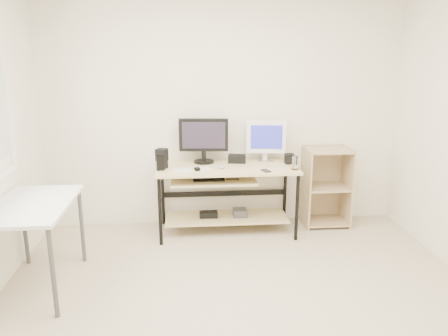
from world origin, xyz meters
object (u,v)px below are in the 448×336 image
at_px(side_table, 33,213).
at_px(white_imac, 266,138).
at_px(audio_controller, 160,163).
at_px(desk, 224,185).
at_px(shelf_unit, 325,186).
at_px(black_monitor, 204,138).

xyz_separation_m(side_table, white_imac, (2.13, 1.24, 0.35)).
bearing_deg(white_imac, audio_controller, -158.08).
xyz_separation_m(desk, shelf_unit, (1.18, 0.16, -0.09)).
distance_m(black_monitor, white_imac, 0.69).
relative_size(side_table, audio_controller, 6.37).
relative_size(shelf_unit, black_monitor, 1.67).
bearing_deg(side_table, shelf_unit, 23.33).
height_order(side_table, white_imac, white_imac).
height_order(shelf_unit, black_monitor, black_monitor).
xyz_separation_m(side_table, shelf_unit, (2.83, 1.22, -0.22)).
bearing_deg(desk, shelf_unit, 7.77).
height_order(black_monitor, audio_controller, black_monitor).
bearing_deg(audio_controller, desk, -0.03).
relative_size(side_table, shelf_unit, 1.11).
relative_size(desk, side_table, 1.50).
distance_m(shelf_unit, black_monitor, 1.50).
distance_m(desk, audio_controller, 0.74).
relative_size(desk, white_imac, 3.23).
bearing_deg(black_monitor, white_imac, 4.92).
xyz_separation_m(side_table, audio_controller, (0.98, 0.95, 0.16)).
xyz_separation_m(shelf_unit, black_monitor, (-1.39, 0.02, 0.58)).
height_order(white_imac, audio_controller, white_imac).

